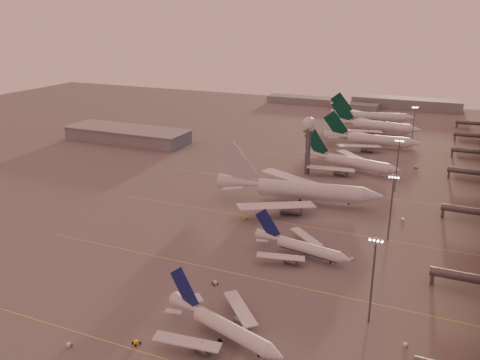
% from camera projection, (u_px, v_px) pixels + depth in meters
% --- Properties ---
extents(ground, '(700.00, 700.00, 0.00)m').
position_uv_depth(ground, '(181.00, 279.00, 158.31)').
color(ground, '#5B5959').
rests_on(ground, ground).
extents(taxiway_markings, '(180.00, 185.25, 0.02)m').
position_uv_depth(taxiway_markings, '(321.00, 228.00, 195.47)').
color(taxiway_markings, '#E0D24F').
rests_on(taxiway_markings, ground).
extents(hangar, '(82.00, 27.00, 8.50)m').
position_uv_depth(hangar, '(127.00, 135.00, 324.35)').
color(hangar, slate).
rests_on(hangar, ground).
extents(radar_tower, '(6.40, 6.40, 31.10)m').
position_uv_depth(radar_tower, '(308.00, 134.00, 253.95)').
color(radar_tower, '#4F5156').
rests_on(radar_tower, ground).
extents(mast_a, '(3.60, 0.56, 25.00)m').
position_uv_depth(mast_a, '(373.00, 277.00, 131.80)').
color(mast_a, '#4F5156').
rests_on(mast_a, ground).
extents(mast_b, '(3.60, 0.56, 25.00)m').
position_uv_depth(mast_b, '(391.00, 205.00, 180.70)').
color(mast_b, '#4F5156').
rests_on(mast_b, ground).
extents(mast_c, '(3.60, 0.56, 25.00)m').
position_uv_depth(mast_c, '(397.00, 163.00, 230.36)').
color(mast_c, '#4F5156').
rests_on(mast_c, ground).
extents(mast_d, '(3.60, 0.56, 25.00)m').
position_uv_depth(mast_d, '(414.00, 124.00, 309.26)').
color(mast_d, '#4F5156').
rests_on(mast_d, ground).
extents(distant_horizon, '(165.00, 37.50, 9.00)m').
position_uv_depth(distant_horizon, '(373.00, 103.00, 438.37)').
color(distant_horizon, slate).
rests_on(distant_horizon, ground).
extents(narrowbody_near, '(37.32, 29.31, 15.06)m').
position_uv_depth(narrowbody_near, '(224.00, 329.00, 128.22)').
color(narrowbody_near, silver).
rests_on(narrowbody_near, ground).
extents(narrowbody_mid, '(36.06, 28.53, 14.19)m').
position_uv_depth(narrowbody_mid, '(301.00, 249.00, 171.93)').
color(narrowbody_mid, silver).
rests_on(narrowbody_mid, ground).
extents(widebody_white, '(72.18, 57.42, 25.50)m').
position_uv_depth(widebody_white, '(299.00, 193.00, 219.46)').
color(widebody_white, silver).
rests_on(widebody_white, ground).
extents(greentail_a, '(53.55, 42.80, 19.71)m').
position_uv_depth(greentail_a, '(351.00, 164.00, 263.98)').
color(greentail_a, silver).
rests_on(greentail_a, ground).
extents(greentail_b, '(58.76, 47.41, 21.33)m').
position_uv_depth(greentail_b, '(371.00, 142.00, 308.94)').
color(greentail_b, silver).
rests_on(greentail_b, ground).
extents(greentail_c, '(61.43, 49.48, 22.30)m').
position_uv_depth(greentail_c, '(375.00, 128.00, 344.98)').
color(greentail_c, silver).
rests_on(greentail_c, ground).
extents(greentail_d, '(61.41, 49.17, 22.49)m').
position_uv_depth(greentail_d, '(373.00, 118.00, 375.06)').
color(greentail_d, silver).
rests_on(greentail_d, ground).
extents(gsv_truck_a, '(5.76, 3.32, 2.20)m').
position_uv_depth(gsv_truck_a, '(70.00, 343.00, 125.83)').
color(gsv_truck_a, silver).
rests_on(gsv_truck_a, ground).
extents(gsv_tug_near, '(3.47, 4.35, 1.08)m').
position_uv_depth(gsv_tug_near, '(136.00, 343.00, 126.95)').
color(gsv_tug_near, yellow).
rests_on(gsv_tug_near, ground).
extents(gsv_catering_a, '(4.62, 2.72, 3.55)m').
position_uv_depth(gsv_catering_a, '(407.00, 341.00, 125.76)').
color(gsv_catering_a, silver).
rests_on(gsv_catering_a, ground).
extents(gsv_tug_mid, '(3.98, 3.85, 0.99)m').
position_uv_depth(gsv_tug_mid, '(215.00, 283.00, 154.82)').
color(gsv_tug_mid, silver).
rests_on(gsv_tug_mid, ground).
extents(gsv_truck_b, '(5.63, 3.20, 2.15)m').
position_uv_depth(gsv_truck_b, '(353.00, 258.00, 169.46)').
color(gsv_truck_b, silver).
rests_on(gsv_truck_b, ground).
extents(gsv_truck_c, '(5.93, 5.43, 2.40)m').
position_uv_depth(gsv_truck_c, '(246.00, 217.00, 203.06)').
color(gsv_truck_c, yellow).
rests_on(gsv_truck_c, ground).
extents(gsv_catering_b, '(4.94, 3.58, 3.71)m').
position_uv_depth(gsv_catering_b, '(404.00, 216.00, 201.53)').
color(gsv_catering_b, silver).
rests_on(gsv_catering_b, ground).
extents(gsv_tug_far, '(3.72, 3.96, 0.98)m').
position_uv_depth(gsv_tug_far, '(333.00, 195.00, 229.00)').
color(gsv_tug_far, silver).
rests_on(gsv_tug_far, ground).
extents(gsv_tug_hangar, '(4.21, 2.99, 1.10)m').
position_uv_depth(gsv_tug_hangar, '(416.00, 168.00, 268.36)').
color(gsv_tug_hangar, yellow).
rests_on(gsv_tug_hangar, ground).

